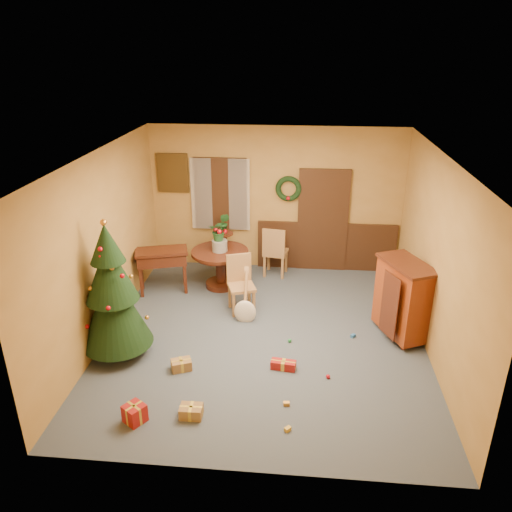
# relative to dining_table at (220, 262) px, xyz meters

# --- Properties ---
(room_envelope) EXTENTS (5.50, 5.50, 5.50)m
(room_envelope) POSITION_rel_dining_table_xyz_m (1.18, 1.01, 0.60)
(room_envelope) COLOR #333E4B
(room_envelope) RESTS_ON ground
(dining_table) EXTENTS (1.08, 1.08, 0.74)m
(dining_table) POSITION_rel_dining_table_xyz_m (0.00, 0.00, 0.00)
(dining_table) COLOR black
(dining_table) RESTS_ON floor
(urn) EXTENTS (0.29, 0.29, 0.21)m
(urn) POSITION_rel_dining_table_xyz_m (0.00, -0.00, 0.33)
(urn) COLOR slate
(urn) RESTS_ON dining_table
(centerpiece_plant) EXTENTS (0.35, 0.30, 0.39)m
(centerpiece_plant) POSITION_rel_dining_table_xyz_m (0.00, -0.00, 0.63)
(centerpiece_plant) COLOR #1E4C23
(centerpiece_plant) RESTS_ON urn
(chair_near) EXTENTS (0.55, 0.55, 1.00)m
(chair_near) POSITION_rel_dining_table_xyz_m (0.49, -0.83, 0.02)
(chair_near) COLOR olive
(chair_near) RESTS_ON floor
(chair_far) EXTENTS (0.51, 0.51, 1.04)m
(chair_far) POSITION_rel_dining_table_xyz_m (1.00, 0.57, 0.03)
(chair_far) COLOR olive
(chair_far) RESTS_ON floor
(guitar) EXTENTS (0.54, 0.66, 0.86)m
(guitar) POSITION_rel_dining_table_xyz_m (0.61, -1.25, -0.08)
(guitar) COLOR beige
(guitar) RESTS_ON floor
(plant_stand) EXTENTS (0.35, 0.35, 0.91)m
(plant_stand) POSITION_rel_dining_table_xyz_m (0.00, 0.53, 0.04)
(plant_stand) COLOR black
(plant_stand) RESTS_ON floor
(stand_plant) EXTENTS (0.26, 0.23, 0.41)m
(stand_plant) POSITION_rel_dining_table_xyz_m (0.00, 0.53, 0.59)
(stand_plant) COLOR #19471E
(stand_plant) RESTS_ON plant_stand
(christmas_tree) EXTENTS (1.04, 1.04, 2.15)m
(christmas_tree) POSITION_rel_dining_table_xyz_m (-1.17, -2.36, 0.50)
(christmas_tree) COLOR #382111
(christmas_tree) RESTS_ON floor
(writing_desk) EXTENTS (1.04, 0.71, 0.84)m
(writing_desk) POSITION_rel_dining_table_xyz_m (-1.04, -0.29, 0.11)
(writing_desk) COLOR black
(writing_desk) RESTS_ON floor
(sideboard) EXTENTS (0.89, 1.12, 1.28)m
(sideboard) POSITION_rel_dining_table_xyz_m (3.13, -1.45, 0.16)
(sideboard) COLOR #541C09
(sideboard) RESTS_ON floor
(gift_a) EXTENTS (0.29, 0.21, 0.15)m
(gift_a) POSITION_rel_dining_table_xyz_m (0.21, -3.63, -0.45)
(gift_a) COLOR brown
(gift_a) RESTS_ON floor
(gift_b) EXTENTS (0.33, 0.33, 0.24)m
(gift_b) POSITION_rel_dining_table_xyz_m (-0.47, -3.78, -0.40)
(gift_b) COLOR maroon
(gift_b) RESTS_ON floor
(gift_c) EXTENTS (0.33, 0.29, 0.15)m
(gift_c) POSITION_rel_dining_table_xyz_m (-0.14, -2.68, -0.45)
(gift_c) COLOR brown
(gift_c) RESTS_ON floor
(gift_d) EXTENTS (0.37, 0.19, 0.13)m
(gift_d) POSITION_rel_dining_table_xyz_m (1.32, -2.52, -0.46)
(gift_d) COLOR maroon
(gift_d) RESTS_ON floor
(toy_a) EXTENTS (0.09, 0.09, 0.05)m
(toy_a) POSITION_rel_dining_table_xyz_m (2.39, -1.59, -0.50)
(toy_a) COLOR #2763AD
(toy_a) RESTS_ON floor
(toy_b) EXTENTS (0.06, 0.06, 0.06)m
(toy_b) POSITION_rel_dining_table_xyz_m (1.39, -1.83, -0.49)
(toy_b) COLOR #227E3A
(toy_b) RESTS_ON floor
(toy_c) EXTENTS (0.09, 0.09, 0.05)m
(toy_c) POSITION_rel_dining_table_xyz_m (1.42, -3.77, -0.50)
(toy_c) COLOR gold
(toy_c) RESTS_ON floor
(toy_d) EXTENTS (0.06, 0.06, 0.06)m
(toy_d) POSITION_rel_dining_table_xyz_m (1.95, -2.69, -0.49)
(toy_d) COLOR red
(toy_d) RESTS_ON floor
(toy_e) EXTENTS (0.09, 0.06, 0.05)m
(toy_e) POSITION_rel_dining_table_xyz_m (1.39, -3.31, -0.50)
(toy_e) COLOR orange
(toy_e) RESTS_ON floor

